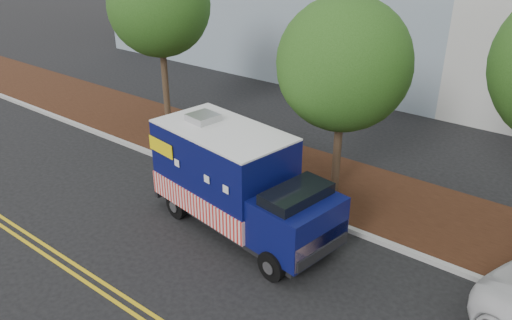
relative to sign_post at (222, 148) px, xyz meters
The scene contains 9 objects.
ground 2.67m from the sign_post, 41.97° to the right, with size 120.00×120.00×0.00m, color black.
curb 2.11m from the sign_post, ahead, with size 120.00×0.18×0.15m, color #9E9E99.
mulch_strip 2.84m from the sign_post, 47.16° to the left, with size 120.00×4.00×0.15m, color black.
centerline_near 6.41m from the sign_post, 73.68° to the right, with size 120.00×0.10×0.01m, color gold.
centerline_far 6.64m from the sign_post, 74.29° to the right, with size 120.00×0.10×0.01m, color gold.
tree_a 6.64m from the sign_post, 157.54° to the left, with size 4.02×4.02×7.25m.
tree_b 5.02m from the sign_post, 22.80° to the left, with size 4.03×4.03×6.40m.
sign_post is the anchor object (origin of this frame).
food_truck 2.98m from the sign_post, 40.99° to the right, with size 6.22×3.06×3.15m.
Camera 1 is at (8.65, -9.94, 8.21)m, focal length 35.00 mm.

